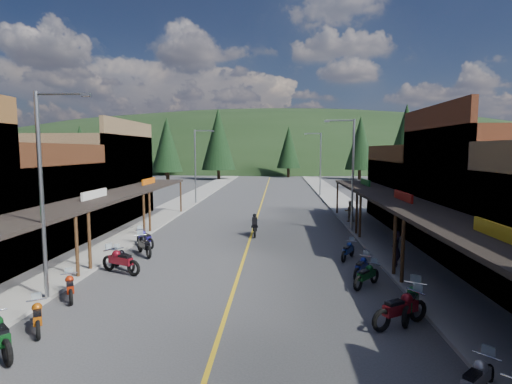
# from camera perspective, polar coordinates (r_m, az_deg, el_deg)

# --- Properties ---
(ground) EXTENTS (220.00, 220.00, 0.00)m
(ground) POSITION_cam_1_polar(r_m,az_deg,el_deg) (21.38, -1.87, -9.85)
(ground) COLOR #38383A
(ground) RESTS_ON ground
(centerline) EXTENTS (0.15, 90.00, 0.01)m
(centerline) POSITION_cam_1_polar(r_m,az_deg,el_deg) (40.95, 0.61, -2.19)
(centerline) COLOR gold
(centerline) RESTS_ON ground
(sidewalk_west) EXTENTS (3.40, 94.00, 0.15)m
(sidewalk_west) POSITION_cam_1_polar(r_m,az_deg,el_deg) (42.23, -11.27, -1.96)
(sidewalk_west) COLOR gray
(sidewalk_west) RESTS_ON ground
(sidewalk_east) EXTENTS (3.40, 94.00, 0.15)m
(sidewalk_east) POSITION_cam_1_polar(r_m,az_deg,el_deg) (41.47, 12.72, -2.14)
(sidewalk_east) COLOR gray
(sidewalk_east) RESTS_ON ground
(shop_west_2) EXTENTS (10.90, 9.00, 6.20)m
(shop_west_2) POSITION_cam_1_polar(r_m,az_deg,el_deg) (27.32, -31.64, -1.85)
(shop_west_2) COLOR #3F2111
(shop_west_2) RESTS_ON ground
(shop_west_3) EXTENTS (10.90, 10.20, 8.20)m
(shop_west_3) POSITION_cam_1_polar(r_m,az_deg,el_deg) (35.50, -22.92, 1.78)
(shop_west_3) COLOR brown
(shop_west_3) RESTS_ON ground
(shop_east_2) EXTENTS (10.90, 9.00, 8.20)m
(shop_east_2) POSITION_cam_1_polar(r_m,az_deg,el_deg) (25.30, 31.36, -0.14)
(shop_east_2) COLOR #562B19
(shop_east_2) RESTS_ON ground
(shop_east_3) EXTENTS (10.90, 10.20, 6.20)m
(shop_east_3) POSITION_cam_1_polar(r_m,az_deg,el_deg) (34.10, 23.65, -0.07)
(shop_east_3) COLOR #4C2D16
(shop_east_3) RESTS_ON ground
(streetlight_0) EXTENTS (2.16, 0.18, 8.00)m
(streetlight_0) POSITION_cam_1_polar(r_m,az_deg,el_deg) (17.00, -27.94, 0.65)
(streetlight_0) COLOR gray
(streetlight_0) RESTS_ON ground
(streetlight_1) EXTENTS (2.16, 0.18, 8.00)m
(streetlight_1) POSITION_cam_1_polar(r_m,az_deg,el_deg) (43.41, -8.49, 4.12)
(streetlight_1) COLOR gray
(streetlight_1) RESTS_ON ground
(streetlight_2) EXTENTS (2.16, 0.18, 8.00)m
(streetlight_2) POSITION_cam_1_polar(r_m,az_deg,el_deg) (28.97, 13.39, 3.11)
(streetlight_2) COLOR gray
(streetlight_2) RESTS_ON ground
(streetlight_3) EXTENTS (2.16, 0.18, 8.00)m
(streetlight_3) POSITION_cam_1_polar(r_m,az_deg,el_deg) (50.76, 9.02, 4.37)
(streetlight_3) COLOR gray
(streetlight_3) RESTS_ON ground
(ridge_hill) EXTENTS (310.00, 140.00, 60.00)m
(ridge_hill) POSITION_cam_1_polar(r_m,az_deg,el_deg) (155.61, 2.55, 3.84)
(ridge_hill) COLOR black
(ridge_hill) RESTS_ON ground
(pine_0) EXTENTS (5.04, 5.04, 11.00)m
(pine_0) POSITION_cam_1_polar(r_m,az_deg,el_deg) (92.49, -23.81, 5.89)
(pine_0) COLOR black
(pine_0) RESTS_ON ground
(pine_1) EXTENTS (5.88, 5.88, 12.50)m
(pine_1) POSITION_cam_1_polar(r_m,az_deg,el_deg) (94.12, -12.80, 6.70)
(pine_1) COLOR black
(pine_1) RESTS_ON ground
(pine_2) EXTENTS (6.72, 6.72, 14.00)m
(pine_2) POSITION_cam_1_polar(r_m,az_deg,el_deg) (79.40, -5.40, 7.53)
(pine_2) COLOR black
(pine_2) RESTS_ON ground
(pine_3) EXTENTS (5.04, 5.04, 11.00)m
(pine_3) POSITION_cam_1_polar(r_m,az_deg,el_deg) (86.52, 4.68, 6.41)
(pine_3) COLOR black
(pine_3) RESTS_ON ground
(pine_4) EXTENTS (5.88, 5.88, 12.50)m
(pine_4) POSITION_cam_1_polar(r_m,az_deg,el_deg) (82.10, 14.68, 6.78)
(pine_4) COLOR black
(pine_4) RESTS_ON ground
(pine_5) EXTENTS (6.72, 6.72, 14.00)m
(pine_5) POSITION_cam_1_polar(r_m,az_deg,el_deg) (97.94, 22.56, 6.80)
(pine_5) COLOR black
(pine_5) RESTS_ON ground
(pine_6) EXTENTS (5.04, 5.04, 11.00)m
(pine_6) POSITION_cam_1_polar(r_m,az_deg,el_deg) (95.33, 30.98, 5.54)
(pine_6) COLOR black
(pine_6) RESTS_ON ground
(pine_7) EXTENTS (5.88, 5.88, 12.50)m
(pine_7) POSITION_cam_1_polar(r_m,az_deg,el_deg) (102.26, -16.21, 6.55)
(pine_7) COLOR black
(pine_7) RESTS_ON ground
(pine_8) EXTENTS (4.48, 4.48, 10.00)m
(pine_8) POSITION_cam_1_polar(r_m,az_deg,el_deg) (65.02, -18.39, 5.82)
(pine_8) COLOR black
(pine_8) RESTS_ON ground
(pine_9) EXTENTS (4.93, 4.93, 10.80)m
(pine_9) POSITION_cam_1_polar(r_m,az_deg,el_deg) (69.13, 22.04, 6.02)
(pine_9) COLOR black
(pine_9) RESTS_ON ground
(pine_10) EXTENTS (5.38, 5.38, 11.60)m
(pine_10) POSITION_cam_1_polar(r_m,az_deg,el_deg) (73.23, -12.58, 6.60)
(pine_10) COLOR black
(pine_10) RESTS_ON ground
(pine_11) EXTENTS (5.82, 5.82, 12.40)m
(pine_11) POSITION_cam_1_polar(r_m,az_deg,el_deg) (61.25, 20.62, 6.88)
(pine_11) COLOR black
(pine_11) RESTS_ON ground
(bike_west_4) EXTENTS (1.53, 1.90, 1.06)m
(bike_west_4) POSITION_cam_1_polar(r_m,az_deg,el_deg) (15.19, -28.76, -15.21)
(bike_west_4) COLOR #C75A0E
(bike_west_4) RESTS_ON ground
(bike_west_5) EXTENTS (1.51, 1.95, 1.08)m
(bike_west_5) POSITION_cam_1_polar(r_m,az_deg,el_deg) (17.63, -25.04, -12.06)
(bike_west_5) COLOR #B3280C
(bike_west_5) RESTS_ON ground
(bike_west_6) EXTENTS (2.45, 1.71, 1.34)m
(bike_west_6) POSITION_cam_1_polar(r_m,az_deg,el_deg) (20.21, -18.78, -9.15)
(bike_west_6) COLOR maroon
(bike_west_6) RESTS_ON ground
(bike_west_7) EXTENTS (1.94, 1.80, 1.14)m
(bike_west_7) POSITION_cam_1_polar(r_m,az_deg,el_deg) (20.88, -18.41, -8.93)
(bike_west_7) COLOR black
(bike_west_7) RESTS_ON ground
(bike_west_8) EXTENTS (1.89, 2.22, 1.26)m
(bike_west_8) POSITION_cam_1_polar(r_m,az_deg,el_deg) (23.19, -15.69, -7.21)
(bike_west_8) COLOR black
(bike_west_8) RESTS_ON ground
(bike_west_9) EXTENTS (1.95, 1.98, 1.19)m
(bike_west_9) POSITION_cam_1_polar(r_m,az_deg,el_deg) (25.15, -15.58, -6.26)
(bike_west_9) COLOR navy
(bike_west_9) RESTS_ON ground
(bike_east_3) EXTENTS (1.87, 1.81, 1.12)m
(bike_east_3) POSITION_cam_1_polar(r_m,az_deg,el_deg) (11.43, 28.95, -22.29)
(bike_east_3) COLOR #96979B
(bike_east_3) RESTS_ON ground
(bike_east_4) EXTENTS (2.41, 1.86, 1.34)m
(bike_east_4) POSITION_cam_1_polar(r_m,az_deg,el_deg) (14.51, 19.94, -15.24)
(bike_east_4) COLOR maroon
(bike_east_4) RESTS_ON ground
(bike_east_5) EXTENTS (1.78, 2.40, 1.32)m
(bike_east_5) POSITION_cam_1_polar(r_m,az_deg,el_deg) (15.27, 21.28, -14.24)
(bike_east_5) COLOR #0C3C19
(bike_east_5) RESTS_ON ground
(bike_east_6) EXTENTS (1.78, 1.90, 1.12)m
(bike_east_6) POSITION_cam_1_polar(r_m,az_deg,el_deg) (18.01, 15.53, -11.27)
(bike_east_6) COLOR #0B3B16
(bike_east_6) RESTS_ON ground
(bike_east_7) EXTENTS (1.50, 1.98, 1.09)m
(bike_east_7) POSITION_cam_1_polar(r_m,az_deg,el_deg) (19.24, 14.85, -10.17)
(bike_east_7) COLOR navy
(bike_east_7) RESTS_ON ground
(bike_east_8) EXTENTS (1.44, 1.98, 1.09)m
(bike_east_8) POSITION_cam_1_polar(r_m,az_deg,el_deg) (22.12, 13.01, -8.01)
(bike_east_8) COLOR navy
(bike_east_8) RESTS_ON ground
(rider_on_bike) EXTENTS (0.82, 2.12, 1.58)m
(rider_on_bike) POSITION_cam_1_polar(r_m,az_deg,el_deg) (27.37, -0.18, -4.96)
(rider_on_bike) COLOR black
(rider_on_bike) RESTS_ON ground
(pedestrian_east_a) EXTENTS (0.61, 0.74, 1.76)m
(pedestrian_east_a) POSITION_cam_1_polar(r_m,az_deg,el_deg) (20.92, 19.36, -7.63)
(pedestrian_east_a) COLOR #2B1F2F
(pedestrian_east_a) RESTS_ON sidewalk_east
(pedestrian_east_b) EXTENTS (0.82, 0.48, 1.68)m
(pedestrian_east_b) POSITION_cam_1_polar(r_m,az_deg,el_deg) (32.71, 13.24, -2.68)
(pedestrian_east_b) COLOR brown
(pedestrian_east_b) RESTS_ON sidewalk_east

